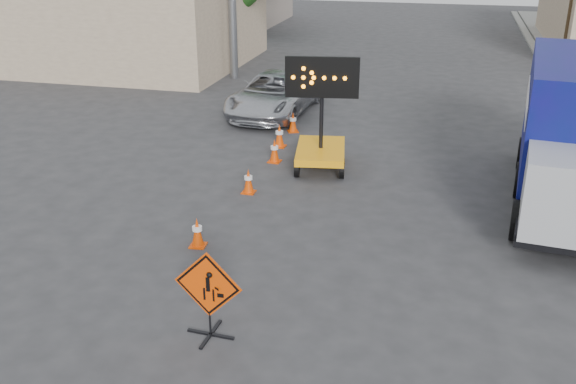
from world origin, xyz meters
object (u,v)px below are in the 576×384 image
at_px(box_truck, 572,142).
at_px(arrow_board, 321,144).
at_px(construction_sign, 208,292).
at_px(pickup_truck, 275,94).

bearing_deg(box_truck, arrow_board, 177.16).
bearing_deg(construction_sign, arrow_board, 91.93).
bearing_deg(construction_sign, pickup_truck, 103.89).
height_order(pickup_truck, box_truck, box_truck).
height_order(construction_sign, arrow_board, arrow_board).
bearing_deg(pickup_truck, arrow_board, -58.59).
distance_m(construction_sign, box_truck, 9.78).
relative_size(arrow_board, pickup_truck, 0.60).
distance_m(arrow_board, pickup_truck, 5.78).
distance_m(arrow_board, box_truck, 6.39).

